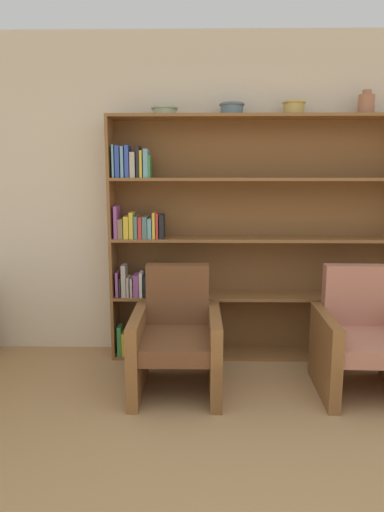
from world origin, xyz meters
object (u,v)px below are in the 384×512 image
object	(u,v)px
armchair_leather	(177,339)
armchair_cushioned	(362,340)
vase_tall	(366,104)
bookshelf	(234,245)
bowl_copper	(232,108)
bowl_terracotta	(165,110)
bowl_olive	(294,107)

from	to	relation	value
armchair_leather	armchair_cushioned	distance (m)	1.36
vase_tall	armchair_leather	size ratio (longest dim) A/B	0.21
bookshelf	bowl_copper	distance (m)	1.13
bookshelf	bowl_terracotta	size ratio (longest dim) A/B	11.62
bookshelf	bowl_copper	bearing A→B (deg)	-143.80
armchair_cushioned	bowl_olive	bearing A→B (deg)	-54.55
bowl_terracotta	bowl_copper	distance (m)	0.55
bookshelf	bowl_olive	bearing A→B (deg)	-3.38
bowl_terracotta	vase_tall	bearing A→B (deg)	-0.00
bowl_olive	armchair_cushioned	xyz separation A→B (m)	(0.43, -0.65, -1.72)
armchair_cushioned	bookshelf	bearing A→B (deg)	-35.38
bookshelf	bowl_olive	size ratio (longest dim) A/B	13.35
bookshelf	bowl_terracotta	xyz separation A→B (m)	(-0.58, -0.03, 1.11)
bowl_copper	vase_tall	distance (m)	1.08
bookshelf	armchair_leather	size ratio (longest dim) A/B	2.81
bowl_olive	armchair_cushioned	distance (m)	1.89
vase_tall	armchair_leather	bearing A→B (deg)	-156.67
bowl_olive	vase_tall	distance (m)	0.58
bowl_copper	armchair_leather	xyz separation A→B (m)	(-0.43, -0.65, -1.72)
bookshelf	armchair_leather	xyz separation A→B (m)	(-0.46, -0.67, -0.59)
bowl_terracotta	armchair_leather	bearing A→B (deg)	-79.50
bowl_terracotta	bookshelf	bearing A→B (deg)	2.67
bowl_olive	vase_tall	xyz separation A→B (m)	(0.58, -0.00, 0.02)
vase_tall	armchair_leather	xyz separation A→B (m)	(-1.50, -0.65, -1.75)
bowl_terracotta	bowl_olive	bearing A→B (deg)	0.00
bookshelf	bowl_terracotta	world-z (taller)	bowl_terracotta
vase_tall	armchair_cushioned	distance (m)	1.87
bookshelf	armchair_cushioned	xyz separation A→B (m)	(0.89, -0.67, -0.59)
armchair_leather	armchair_cushioned	size ratio (longest dim) A/B	1.00
bowl_olive	bowl_copper	bearing A→B (deg)	-180.00
bookshelf	armchair_cushioned	distance (m)	1.27
bookshelf	armchair_leather	bearing A→B (deg)	-124.42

